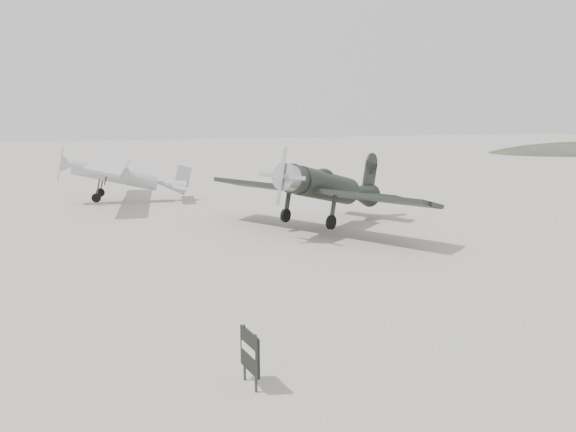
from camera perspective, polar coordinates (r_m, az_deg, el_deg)
name	(u,v)px	position (r m, az deg, el deg)	size (l,w,h in m)	color
ground	(278,294)	(16.67, -1.07, -7.90)	(160.00, 160.00, 0.00)	gray
lowwing_monoplane	(330,188)	(25.18, 4.25, 2.89)	(8.85, 9.77, 3.48)	black
highwing_monoplane	(121,171)	(33.40, -16.62, 4.38)	(7.14, 10.06, 2.85)	#A5A8AB
sign_board	(250,352)	(11.28, -3.90, -13.67)	(0.22, 0.81, 1.18)	#333333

